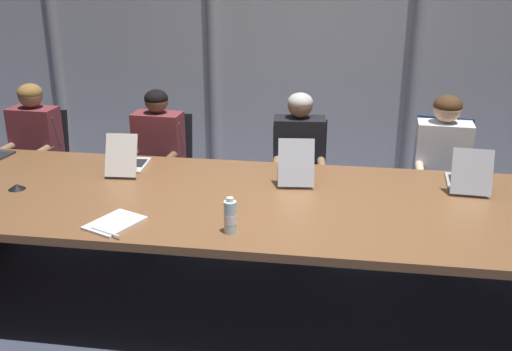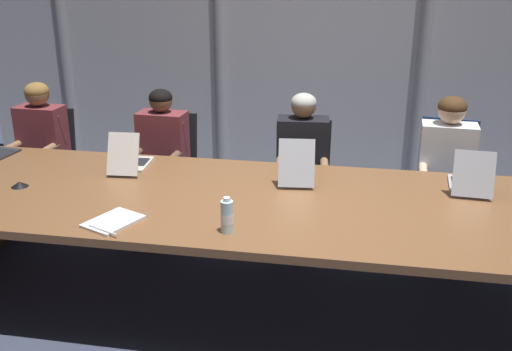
{
  "view_description": "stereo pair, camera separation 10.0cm",
  "coord_description": "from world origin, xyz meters",
  "px_view_note": "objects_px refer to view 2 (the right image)",
  "views": [
    {
      "loc": [
        0.33,
        -3.3,
        2.15
      ],
      "look_at": [
        -0.2,
        0.14,
        0.85
      ],
      "focal_mm": 41.25,
      "sensor_mm": 36.0,
      "label": 1
    },
    {
      "loc": [
        0.43,
        -3.29,
        2.15
      ],
      "look_at": [
        -0.2,
        0.14,
        0.85
      ],
      "focal_mm": 41.25,
      "sensor_mm": 36.0,
      "label": 2
    }
  ],
  "objects_px": {
    "laptop_left_mid": "(131,161)",
    "person_left_mid": "(160,154)",
    "person_center": "(302,161)",
    "spiral_notepad": "(113,222)",
    "office_chair_left_mid": "(168,183)",
    "conference_mic_left_side": "(20,184)",
    "laptop_right_mid": "(470,181)",
    "person_left_end": "(38,145)",
    "office_chair_left_end": "(47,176)",
    "office_chair_center": "(301,192)",
    "water_bottle_primary": "(227,217)",
    "office_chair_right_mid": "(441,200)",
    "laptop_center": "(296,170)",
    "person_right_mid": "(446,167)"
  },
  "relations": [
    {
      "from": "conference_mic_left_side",
      "to": "person_center",
      "type": "bearing_deg",
      "value": 32.39
    },
    {
      "from": "office_chair_left_mid",
      "to": "person_center",
      "type": "relative_size",
      "value": 0.77
    },
    {
      "from": "office_chair_left_mid",
      "to": "spiral_notepad",
      "type": "xyz_separation_m",
      "value": [
        0.25,
        -1.66,
        0.42
      ]
    },
    {
      "from": "laptop_left_mid",
      "to": "laptop_center",
      "type": "xyz_separation_m",
      "value": [
        1.17,
        0.0,
        0.0
      ]
    },
    {
      "from": "office_chair_left_end",
      "to": "person_left_end",
      "type": "relative_size",
      "value": 0.76
    },
    {
      "from": "person_left_end",
      "to": "laptop_left_mid",
      "type": "bearing_deg",
      "value": 62.42
    },
    {
      "from": "laptop_left_mid",
      "to": "office_chair_left_mid",
      "type": "relative_size",
      "value": 0.48
    },
    {
      "from": "laptop_left_mid",
      "to": "office_chair_left_end",
      "type": "xyz_separation_m",
      "value": [
        -1.13,
        0.78,
        -0.47
      ]
    },
    {
      "from": "person_center",
      "to": "spiral_notepad",
      "type": "distance_m",
      "value": 1.76
    },
    {
      "from": "office_chair_left_mid",
      "to": "spiral_notepad",
      "type": "height_order",
      "value": "office_chair_left_mid"
    },
    {
      "from": "laptop_center",
      "to": "office_chair_right_mid",
      "type": "xyz_separation_m",
      "value": [
        1.07,
        0.78,
        -0.46
      ]
    },
    {
      "from": "office_chair_left_mid",
      "to": "laptop_center",
      "type": "bearing_deg",
      "value": 55.67
    },
    {
      "from": "conference_mic_left_side",
      "to": "office_chair_left_end",
      "type": "bearing_deg",
      "value": 113.8
    },
    {
      "from": "office_chair_left_end",
      "to": "spiral_notepad",
      "type": "xyz_separation_m",
      "value": [
        1.37,
        -1.66,
        0.42
      ]
    },
    {
      "from": "person_left_end",
      "to": "laptop_right_mid",
      "type": "bearing_deg",
      "value": 82.07
    },
    {
      "from": "office_chair_left_mid",
      "to": "person_left_end",
      "type": "bearing_deg",
      "value": -82.84
    },
    {
      "from": "office_chair_center",
      "to": "laptop_left_mid",
      "type": "bearing_deg",
      "value": -55.36
    },
    {
      "from": "person_left_end",
      "to": "spiral_notepad",
      "type": "relative_size",
      "value": 3.24
    },
    {
      "from": "office_chair_right_mid",
      "to": "water_bottle_primary",
      "type": "distance_m",
      "value": 2.19
    },
    {
      "from": "laptop_center",
      "to": "laptop_right_mid",
      "type": "distance_m",
      "value": 1.11
    },
    {
      "from": "laptop_right_mid",
      "to": "person_right_mid",
      "type": "height_order",
      "value": "person_right_mid"
    },
    {
      "from": "office_chair_left_mid",
      "to": "spiral_notepad",
      "type": "bearing_deg",
      "value": 7.68
    },
    {
      "from": "office_chair_left_mid",
      "to": "person_left_mid",
      "type": "relative_size",
      "value": 0.78
    },
    {
      "from": "person_left_mid",
      "to": "laptop_left_mid",
      "type": "bearing_deg",
      "value": 4.03
    },
    {
      "from": "office_chair_right_mid",
      "to": "person_right_mid",
      "type": "distance_m",
      "value": 0.36
    },
    {
      "from": "office_chair_right_mid",
      "to": "conference_mic_left_side",
      "type": "bearing_deg",
      "value": -56.3
    },
    {
      "from": "person_left_end",
      "to": "person_left_mid",
      "type": "xyz_separation_m",
      "value": [
        1.07,
        -0.0,
        -0.01
      ]
    },
    {
      "from": "water_bottle_primary",
      "to": "conference_mic_left_side",
      "type": "distance_m",
      "value": 1.53
    },
    {
      "from": "person_left_end",
      "to": "conference_mic_left_side",
      "type": "bearing_deg",
      "value": 27.29
    },
    {
      "from": "person_left_mid",
      "to": "water_bottle_primary",
      "type": "height_order",
      "value": "person_left_mid"
    },
    {
      "from": "office_chair_center",
      "to": "person_left_end",
      "type": "height_order",
      "value": "person_left_end"
    },
    {
      "from": "person_left_mid",
      "to": "person_right_mid",
      "type": "height_order",
      "value": "person_right_mid"
    },
    {
      "from": "office_chair_left_end",
      "to": "person_left_end",
      "type": "xyz_separation_m",
      "value": [
        0.04,
        -0.15,
        0.34
      ]
    },
    {
      "from": "laptop_left_mid",
      "to": "laptop_right_mid",
      "type": "relative_size",
      "value": 1.05
    },
    {
      "from": "laptop_left_mid",
      "to": "laptop_right_mid",
      "type": "bearing_deg",
      "value": -93.8
    },
    {
      "from": "laptop_right_mid",
      "to": "person_left_end",
      "type": "relative_size",
      "value": 0.35
    },
    {
      "from": "laptop_right_mid",
      "to": "office_chair_right_mid",
      "type": "height_order",
      "value": "laptop_right_mid"
    },
    {
      "from": "person_left_mid",
      "to": "office_chair_center",
      "type": "bearing_deg",
      "value": 100.58
    },
    {
      "from": "laptop_center",
      "to": "office_chair_left_mid",
      "type": "distance_m",
      "value": 1.49
    },
    {
      "from": "laptop_left_mid",
      "to": "person_left_mid",
      "type": "distance_m",
      "value": 0.64
    },
    {
      "from": "office_chair_left_mid",
      "to": "person_left_end",
      "type": "relative_size",
      "value": 0.77
    },
    {
      "from": "office_chair_left_end",
      "to": "office_chair_center",
      "type": "relative_size",
      "value": 0.99
    },
    {
      "from": "water_bottle_primary",
      "to": "laptop_left_mid",
      "type": "bearing_deg",
      "value": 135.64
    },
    {
      "from": "laptop_center",
      "to": "person_right_mid",
      "type": "bearing_deg",
      "value": -65.47
    },
    {
      "from": "office_chair_left_mid",
      "to": "conference_mic_left_side",
      "type": "relative_size",
      "value": 8.31
    },
    {
      "from": "office_chair_left_mid",
      "to": "person_left_mid",
      "type": "height_order",
      "value": "person_left_mid"
    },
    {
      "from": "person_left_end",
      "to": "conference_mic_left_side",
      "type": "relative_size",
      "value": 10.78
    },
    {
      "from": "laptop_right_mid",
      "to": "office_chair_center",
      "type": "bearing_deg",
      "value": 60.23
    },
    {
      "from": "office_chair_left_end",
      "to": "laptop_right_mid",
      "type": "bearing_deg",
      "value": 72.32
    },
    {
      "from": "laptop_left_mid",
      "to": "person_right_mid",
      "type": "relative_size",
      "value": 0.36
    }
  ]
}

